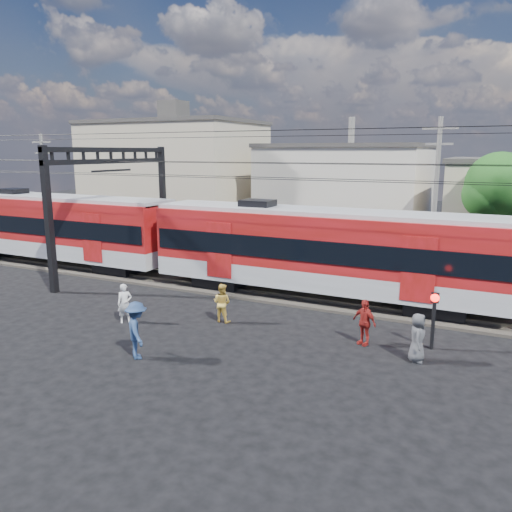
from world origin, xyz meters
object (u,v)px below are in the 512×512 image
object	(u,v)px
commuter_train	(326,249)
pedestrian_c	(137,330)
pedestrian_a	(125,303)
crossing_signal	(434,310)

from	to	relation	value
commuter_train	pedestrian_c	distance (m)	9.77
commuter_train	pedestrian_a	xyz separation A→B (m)	(-6.21, -6.41, -1.62)
commuter_train	pedestrian_a	size ratio (longest dim) A/B	32.04
commuter_train	pedestrian_a	world-z (taller)	commuter_train
commuter_train	pedestrian_a	bearing A→B (deg)	-134.08
crossing_signal	pedestrian_c	bearing A→B (deg)	-149.92
pedestrian_c	pedestrian_a	bearing A→B (deg)	-0.84
commuter_train	crossing_signal	size ratio (longest dim) A/B	24.72
pedestrian_a	crossing_signal	distance (m)	11.68
pedestrian_a	crossing_signal	xyz separation A→B (m)	(11.41, 2.44, 0.63)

